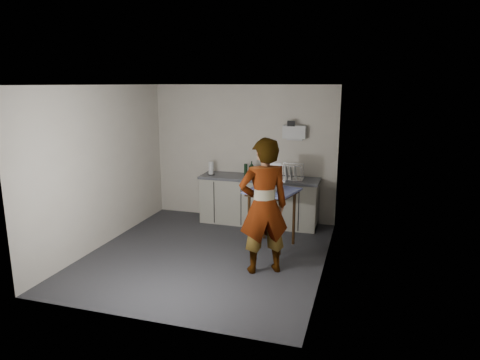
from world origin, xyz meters
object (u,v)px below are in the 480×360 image
(soap_bottle, at_px, (252,169))
(paper_towel, at_px, (211,169))
(dish_rack, at_px, (291,176))
(side_table, at_px, (272,197))
(standing_man, at_px, (264,206))
(bakery_box, at_px, (269,184))
(dark_bottle, at_px, (246,170))
(soda_can, at_px, (262,174))
(kitchen_counter, at_px, (259,202))

(soap_bottle, xyz_separation_m, paper_towel, (-0.80, -0.01, -0.03))
(dish_rack, bearing_deg, side_table, -97.06)
(paper_towel, bearing_deg, soap_bottle, 0.97)
(standing_man, distance_m, soap_bottle, 2.11)
(soap_bottle, height_order, bakery_box, bakery_box)
(dark_bottle, bearing_deg, soda_can, -11.92)
(side_table, bearing_deg, standing_man, -70.65)
(soda_can, distance_m, paper_towel, 1.00)
(side_table, distance_m, paper_towel, 1.75)
(bakery_box, bearing_deg, paper_towel, 151.34)
(side_table, relative_size, paper_towel, 3.82)
(kitchen_counter, xyz_separation_m, dish_rack, (0.61, -0.04, 0.55))
(soap_bottle, height_order, paper_towel, soap_bottle)
(dish_rack, relative_size, bakery_box, 0.98)
(kitchen_counter, bearing_deg, soap_bottle, -158.07)
(standing_man, xyz_separation_m, soap_bottle, (-0.72, 1.98, 0.10))
(soap_bottle, bearing_deg, dish_rack, 0.77)
(soap_bottle, distance_m, soda_can, 0.22)
(soap_bottle, relative_size, soda_can, 2.35)
(dish_rack, distance_m, bakery_box, 1.04)
(side_table, relative_size, dark_bottle, 4.18)
(kitchen_counter, height_order, soda_can, soda_can)
(kitchen_counter, distance_m, paper_towel, 1.11)
(soap_bottle, distance_m, dark_bottle, 0.17)
(dark_bottle, relative_size, bakery_box, 0.55)
(standing_man, bearing_deg, soda_can, -104.30)
(side_table, bearing_deg, dark_bottle, 138.20)
(kitchen_counter, xyz_separation_m, soda_can, (0.06, -0.03, 0.55))
(soda_can, bearing_deg, bakery_box, -70.27)
(dish_rack, bearing_deg, bakery_box, -100.12)
(standing_man, xyz_separation_m, bakery_box, (-0.15, 0.97, 0.09))
(soap_bottle, bearing_deg, standing_man, -70.07)
(side_table, relative_size, soda_can, 7.46)
(side_table, height_order, bakery_box, bakery_box)
(standing_man, height_order, paper_towel, standing_man)
(kitchen_counter, relative_size, soda_can, 17.49)
(dark_bottle, bearing_deg, side_table, -55.50)
(side_table, relative_size, bakery_box, 2.29)
(soda_can, height_order, paper_towel, paper_towel)
(kitchen_counter, height_order, standing_man, standing_man)
(kitchen_counter, height_order, paper_towel, paper_towel)
(paper_towel, bearing_deg, soda_can, 2.19)
(standing_man, bearing_deg, dark_bottle, -96.38)
(side_table, height_order, standing_man, standing_man)
(paper_towel, bearing_deg, standing_man, -52.35)
(kitchen_counter, xyz_separation_m, standing_man, (0.58, -2.03, 0.53))
(side_table, height_order, dark_bottle, dark_bottle)
(standing_man, distance_m, bakery_box, 0.99)
(soap_bottle, xyz_separation_m, soda_can, (0.20, 0.02, -0.09))
(dark_bottle, xyz_separation_m, bakery_box, (0.71, -1.10, 0.02))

